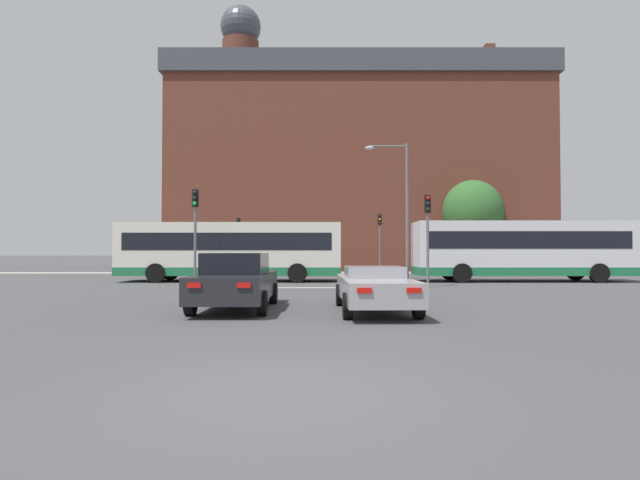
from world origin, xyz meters
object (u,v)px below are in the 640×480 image
car_saloon_left (235,281)px  car_roadster_right (374,288)px  traffic_light_far_left (237,236)px  pedestrian_waiting (222,261)px  traffic_light_near_left (194,222)px  traffic_light_near_right (427,225)px  street_lamp_junction (399,197)px  bus_crossing_lead (230,250)px  traffic_light_far_right (379,234)px  bus_crossing_trailing (520,249)px

car_saloon_left → car_roadster_right: bearing=-8.2°
traffic_light_far_left → pedestrian_waiting: size_ratio=2.56×
traffic_light_near_left → traffic_light_near_right: 10.62m
traffic_light_far_left → traffic_light_near_right: size_ratio=0.98×
traffic_light_near_left → pedestrian_waiting: traffic_light_near_left is taller
car_saloon_left → car_roadster_right: 3.84m
car_roadster_right → traffic_light_near_right: 10.13m
street_lamp_junction → car_saloon_left: bearing=-116.4°
traffic_light_near_right → car_saloon_left: bearing=-129.6°
car_roadster_right → traffic_light_near_right: (3.44, 9.28, 2.17)m
traffic_light_far_left → traffic_light_near_right: 17.89m
car_roadster_right → car_saloon_left: bearing=170.6°
car_saloon_left → pedestrian_waiting: (-4.83, 22.84, 0.14)m
traffic_light_near_left → pedestrian_waiting: 14.18m
bus_crossing_lead → pedestrian_waiting: bus_crossing_lead is taller
car_saloon_left → pedestrian_waiting: 23.35m
pedestrian_waiting → traffic_light_far_right: bearing=-92.4°
pedestrian_waiting → bus_crossing_trailing: bearing=-122.5°
car_roadster_right → traffic_light_far_left: traffic_light_far_left is taller
traffic_light_near_left → street_lamp_junction: street_lamp_junction is taller
car_saloon_left → traffic_light_far_right: 24.13m
pedestrian_waiting → traffic_light_near_left: bearing=-177.6°
traffic_light_near_right → street_lamp_junction: 5.17m
street_lamp_junction → car_roadster_right: bearing=-101.8°
bus_crossing_lead → traffic_light_far_left: (-1.23, 9.92, 1.08)m
bus_crossing_trailing → traffic_light_far_left: traffic_light_far_left is taller
car_roadster_right → traffic_light_far_right: size_ratio=1.12×
car_roadster_right → traffic_light_near_left: (-7.18, 9.44, 2.34)m
traffic_light_near_right → street_lamp_junction: bearing=95.9°
traffic_light_far_right → pedestrian_waiting: traffic_light_far_right is taller
car_saloon_left → car_roadster_right: (3.79, -0.55, -0.15)m
traffic_light_far_right → street_lamp_junction: street_lamp_junction is taller
car_saloon_left → traffic_light_far_left: 23.27m
traffic_light_far_right → car_saloon_left: bearing=-106.3°
bus_crossing_trailing → street_lamp_junction: bearing=-95.9°
traffic_light_far_right → bus_crossing_trailing: bearing=-57.9°
traffic_light_near_right → pedestrian_waiting: traffic_light_near_right is taller
street_lamp_junction → traffic_light_far_right: bearing=89.8°
traffic_light_far_right → street_lamp_junction: bearing=-90.2°
car_saloon_left → traffic_light_near_left: traffic_light_near_left is taller
bus_crossing_trailing → traffic_light_near_left: bearing=-76.4°
car_saloon_left → traffic_light_near_left: bearing=110.9°
bus_crossing_trailing → traffic_light_near_left: traffic_light_near_left is taller
car_saloon_left → street_lamp_junction: 15.61m
car_roadster_right → traffic_light_near_left: 12.09m
car_saloon_left → bus_crossing_trailing: size_ratio=0.42×
bus_crossing_lead → street_lamp_junction: size_ratio=1.55×
car_roadster_right → bus_crossing_lead: (-6.27, 13.53, 1.04)m
bus_crossing_lead → traffic_light_near_right: traffic_light_near_right is taller
traffic_light_far_right → traffic_light_near_right: bearing=-88.1°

